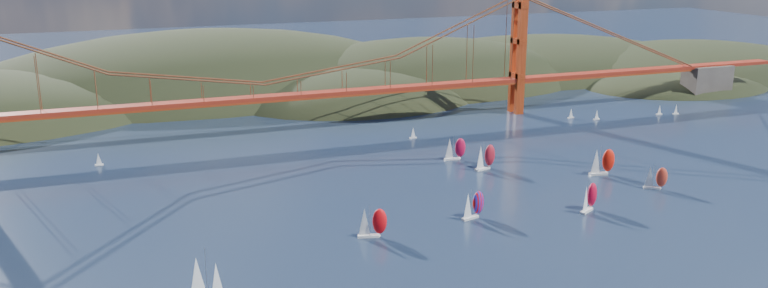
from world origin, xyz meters
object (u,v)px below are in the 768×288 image
(racer_0, at_px, (372,222))
(racer_rwb, at_px, (473,204))
(racer_1, at_px, (589,197))
(racer_2, at_px, (655,177))
(racer_5, at_px, (455,148))
(racer_3, at_px, (485,157))
(sloop_navy, at_px, (203,285))
(racer_4, at_px, (602,161))

(racer_0, xyz_separation_m, racer_rwb, (32.80, 3.22, -0.11))
(racer_0, relative_size, racer_1, 0.98)
(racer_2, distance_m, racer_5, 71.70)
(racer_1, relative_size, racer_5, 1.03)
(racer_1, height_order, racer_3, racer_3)
(sloop_navy, distance_m, racer_0, 56.42)
(racer_2, distance_m, racer_4, 20.48)
(racer_5, distance_m, racer_rwb, 60.89)
(sloop_navy, distance_m, racer_5, 135.68)
(racer_1, distance_m, racer_2, 34.54)
(racer_0, xyz_separation_m, racer_1, (68.49, -3.55, 0.09))
(sloop_navy, relative_size, racer_2, 1.76)
(racer_1, bearing_deg, racer_3, 70.76)
(racer_0, bearing_deg, racer_4, 30.23)
(racer_rwb, bearing_deg, racer_4, 4.59)
(sloop_navy, distance_m, racer_2, 154.46)
(sloop_navy, height_order, racer_2, sloop_navy)
(racer_2, xyz_separation_m, racer_4, (-7.11, 19.18, 0.90))
(racer_0, bearing_deg, racer_2, 18.67)
(sloop_navy, distance_m, racer_4, 153.13)
(racer_3, height_order, racer_5, racer_3)
(racer_0, height_order, racer_rwb, racer_0)
(sloop_navy, distance_m, racer_1, 120.03)
(racer_4, bearing_deg, racer_5, 147.40)
(sloop_navy, bearing_deg, racer_4, -0.14)
(sloop_navy, height_order, racer_rwb, sloop_navy)
(racer_0, bearing_deg, racer_rwb, 20.66)
(racer_1, height_order, racer_2, racer_1)
(racer_4, xyz_separation_m, racer_rwb, (-61.65, -22.40, -0.59))
(racer_rwb, bearing_deg, racer_2, -12.70)
(racer_0, relative_size, racer_4, 0.90)
(racer_1, xyz_separation_m, racer_5, (-14.33, 63.79, -0.13))
(sloop_navy, distance_m, racer_rwb, 87.56)
(racer_3, relative_size, racer_5, 1.08)
(racer_0, relative_size, racer_2, 1.10)
(racer_4, bearing_deg, racer_rwb, -151.95)
(racer_2, bearing_deg, racer_1, -133.74)
(racer_0, bearing_deg, racer_1, 12.08)
(racer_0, relative_size, racer_5, 1.01)
(racer_1, height_order, racer_rwb, racer_1)
(racer_5, bearing_deg, racer_2, -40.38)
(racer_3, distance_m, racer_5, 15.63)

